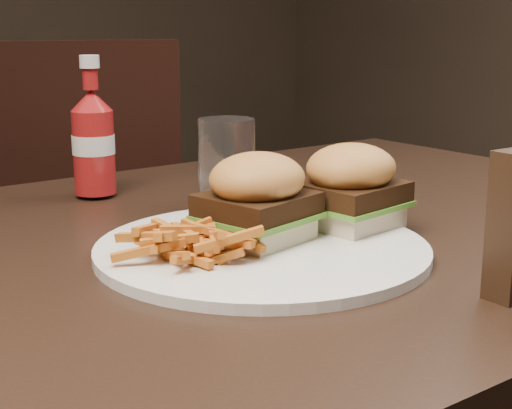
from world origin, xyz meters
TOP-DOWN VIEW (x-y plane):
  - dining_table at (0.00, 0.00)m, footprint 1.20×0.80m
  - chair_far at (0.11, 0.86)m, footprint 0.60×0.60m
  - plate at (-0.05, -0.08)m, footprint 0.34×0.34m
  - sandwich_half_a at (-0.04, -0.06)m, footprint 0.11×0.10m
  - sandwich_half_b at (0.07, -0.08)m, footprint 0.10×0.10m
  - fries_pile at (-0.12, -0.07)m, footprint 0.10×0.10m
  - ketchup_bottle at (-0.07, 0.26)m, footprint 0.07×0.07m
  - tumbler at (0.04, 0.11)m, footprint 0.08×0.08m

SIDE VIEW (x-z plane):
  - chair_far at x=0.11m, z-range 0.41..0.45m
  - dining_table at x=0.00m, z-range 0.71..0.75m
  - plate at x=-0.05m, z-range 0.75..0.76m
  - sandwich_half_a at x=-0.04m, z-range 0.76..0.78m
  - sandwich_half_b at x=0.07m, z-range 0.76..0.78m
  - fries_pile at x=-0.12m, z-range 0.76..0.80m
  - tumbler at x=0.04m, z-range 0.75..0.86m
  - ketchup_bottle at x=-0.07m, z-range 0.76..0.86m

